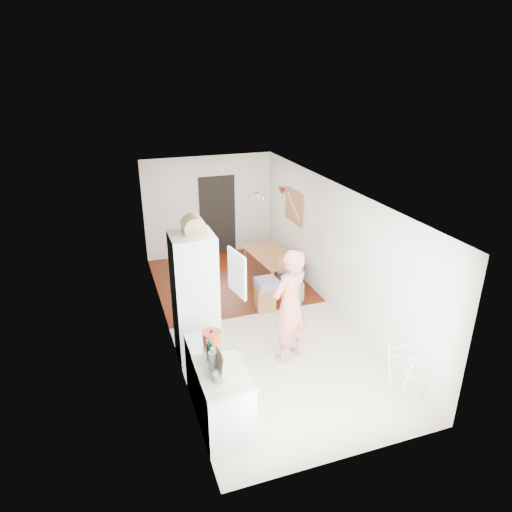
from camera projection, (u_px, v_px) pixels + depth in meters
room_shell at (255, 259)px, 8.20m from camera, size 3.20×7.00×2.50m
floor at (255, 320)px, 8.68m from camera, size 3.20×7.00×0.01m
wood_floor_overlay at (229, 279)px, 10.29m from camera, size 3.20×3.30×0.01m
sage_wall_panel at (187, 291)px, 5.74m from camera, size 0.02×3.00×1.30m
tile_splashback at (200, 362)px, 5.54m from camera, size 0.02×1.90×0.50m
doorway_recess at (218, 216)px, 11.39m from camera, size 0.90×0.04×2.00m
base_cabinet at (224, 404)px, 5.90m from camera, size 0.60×0.90×0.86m
worktop at (223, 374)px, 5.72m from camera, size 0.62×0.92×0.06m
range_cooker at (210, 369)px, 6.55m from camera, size 0.60×0.60×0.88m
cooker_top at (209, 342)px, 6.37m from camera, size 0.60×0.60×0.04m
fridge_housing at (195, 298)px, 7.20m from camera, size 0.66×0.66×2.15m
fridge_door at (237, 273)px, 6.94m from camera, size 0.14×0.56×0.70m
fridge_interior at (213, 268)px, 7.11m from camera, size 0.02×0.52×0.66m
pinboard at (294, 206)px, 10.21m from camera, size 0.03×0.90×0.70m
pinboard_frame at (294, 207)px, 10.21m from camera, size 0.00×0.94×0.74m
wall_sconce at (282, 191)px, 10.69m from camera, size 0.18×0.18×0.16m
person at (290, 296)px, 7.15m from camera, size 0.96×0.81×2.25m
dining_table at (274, 267)px, 10.37m from camera, size 0.87×1.40×0.47m
dining_chair at (288, 275)px, 9.51m from camera, size 0.39×0.39×0.84m
stool at (265, 298)px, 8.98m from camera, size 0.38×0.38×0.47m
grey_drape at (267, 284)px, 8.84m from camera, size 0.42×0.42×0.18m
drying_rack at (409, 373)px, 6.53m from camera, size 0.46×0.43×0.81m
bread_bin at (194, 227)px, 6.83m from camera, size 0.36×0.35×0.19m
red_casserole at (212, 337)px, 6.32m from camera, size 0.30×0.30×0.15m
steel_pan at (221, 376)px, 5.57m from camera, size 0.24×0.24×0.10m
held_bottle at (302, 292)px, 6.96m from camera, size 0.06×0.06×0.27m
bottle_a at (210, 352)px, 5.88m from camera, size 0.08×0.08×0.28m
bottle_b at (212, 354)px, 5.86m from camera, size 0.06×0.06×0.25m
bottle_c at (212, 361)px, 5.73m from camera, size 0.13×0.13×0.25m
pepper_mill_front at (208, 354)px, 5.92m from camera, size 0.07×0.07×0.19m
pepper_mill_back at (209, 350)px, 5.98m from camera, size 0.07×0.07×0.21m
chopping_boards at (219, 363)px, 5.61m from camera, size 0.07×0.25×0.34m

